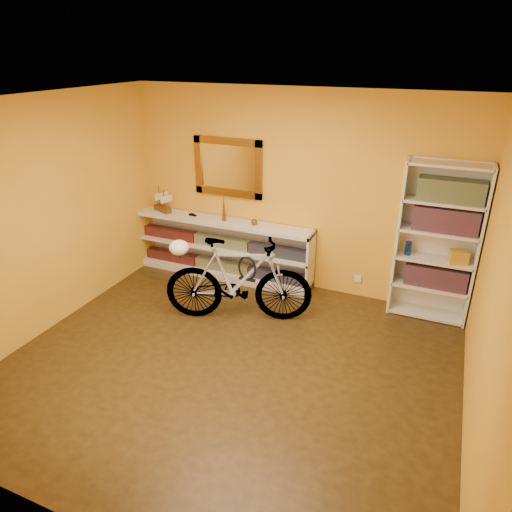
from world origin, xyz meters
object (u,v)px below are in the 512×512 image
at_px(bookcase, 437,244).
at_px(helmet, 179,248).
at_px(bicycle, 238,280).
at_px(console_unit, 223,249).

distance_m(bookcase, helmet, 2.97).
distance_m(bicycle, helmet, 0.79).
height_order(console_unit, helmet, helmet).
xyz_separation_m(bookcase, bicycle, (-2.07, -0.98, -0.43)).
height_order(console_unit, bookcase, bookcase).
xyz_separation_m(bookcase, helmet, (-2.71, -1.21, -0.03)).
relative_size(bookcase, bicycle, 1.07).
bearing_deg(helmet, bookcase, 23.99).
distance_m(bookcase, bicycle, 2.33).
bearing_deg(bookcase, bicycle, -154.70).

